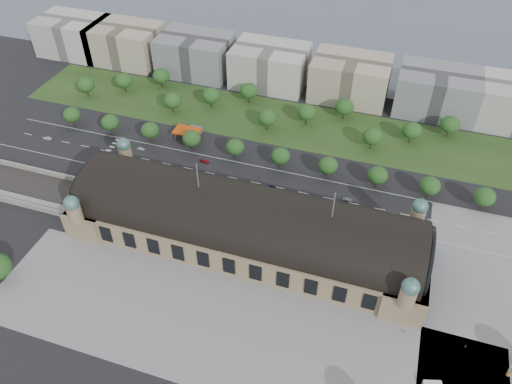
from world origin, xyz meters
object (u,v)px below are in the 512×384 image
(parked_car_3, at_px, (158,179))
(parked_car_0, at_px, (146,182))
(parked_car_2, at_px, (134,176))
(traffic_car_1, at_px, (141,149))
(parked_car_6, at_px, (211,191))
(parked_car_4, at_px, (148,183))
(pedestrian_0, at_px, (404,332))
(traffic_car_2, at_px, (138,164))
(parked_car_1, at_px, (131,179))
(bus_west, at_px, (215,187))
(pedestrian_2, at_px, (466,346))
(bus_east, at_px, (316,210))
(traffic_car_4, at_px, (272,187))
(parked_car_5, at_px, (200,194))
(petrol_station, at_px, (191,131))
(advertising_column, at_px, (509,373))
(traffic_car_3, at_px, (205,161))
(traffic_car_5, at_px, (347,200))
(bus_mid, at_px, (258,190))

(parked_car_3, bearing_deg, parked_car_0, -77.15)
(parked_car_0, xyz_separation_m, parked_car_2, (-7.50, 1.95, 0.06))
(traffic_car_1, distance_m, parked_car_6, 51.84)
(parked_car_0, bearing_deg, parked_car_4, 39.75)
(traffic_car_1, relative_size, pedestrian_0, 2.53)
(traffic_car_2, bearing_deg, parked_car_4, 46.95)
(parked_car_1, bearing_deg, bus_west, 77.74)
(parked_car_2, bearing_deg, parked_car_4, 44.07)
(parked_car_3, height_order, pedestrian_2, pedestrian_2)
(traffic_car_1, bearing_deg, parked_car_2, -158.21)
(parked_car_2, bearing_deg, pedestrian_0, 38.78)
(bus_west, bearing_deg, traffic_car_2, 79.65)
(pedestrian_0, bearing_deg, bus_east, 107.82)
(bus_east, bearing_deg, parked_car_1, 96.13)
(traffic_car_4, relative_size, parked_car_3, 0.92)
(parked_car_5, height_order, parked_car_6, parked_car_6)
(petrol_station, distance_m, parked_car_6, 48.92)
(parked_car_5, height_order, bus_west, bus_west)
(traffic_car_1, xyz_separation_m, parked_car_6, (47.95, -19.70, 0.12))
(bus_west, bearing_deg, parked_car_6, 145.21)
(parked_car_4, xyz_separation_m, bus_east, (82.27, 6.00, 0.75))
(pedestrian_2, bearing_deg, parked_car_3, 72.01)
(traffic_car_1, xyz_separation_m, parked_car_3, (20.05, -19.70, 0.11))
(traffic_car_4, distance_m, parked_car_2, 68.09)
(traffic_car_4, relative_size, pedestrian_0, 2.62)
(parked_car_2, relative_size, parked_car_6, 1.06)
(petrol_station, bearing_deg, parked_car_6, -55.53)
(parked_car_1, xyz_separation_m, pedestrian_2, (157.61, -45.00, 0.17))
(pedestrian_0, bearing_deg, parked_car_2, 137.70)
(parked_car_4, height_order, pedestrian_0, parked_car_4)
(bus_west, relative_size, advertising_column, 3.82)
(parked_car_3, bearing_deg, parked_car_6, 64.68)
(parked_car_0, bearing_deg, traffic_car_3, 100.62)
(parked_car_4, distance_m, advertising_column, 169.81)
(traffic_car_5, height_order, parked_car_6, traffic_car_5)
(parked_car_2, height_order, parked_car_4, parked_car_2)
(parked_car_0, bearing_deg, parked_car_1, -126.06)
(parked_car_0, distance_m, parked_car_2, 7.75)
(parked_car_4, bearing_deg, traffic_car_3, 106.64)
(parked_car_6, bearing_deg, pedestrian_2, 31.60)
(parked_car_1, bearing_deg, traffic_car_1, 176.09)
(traffic_car_1, bearing_deg, traffic_car_2, -155.46)
(parked_car_3, bearing_deg, traffic_car_5, 73.38)
(petrol_station, bearing_deg, parked_car_5, -61.90)
(traffic_car_5, distance_m, bus_mid, 42.21)
(parked_car_3, height_order, bus_east, bus_east)
(traffic_car_3, xyz_separation_m, parked_car_6, (11.65, -20.12, 0.08))
(traffic_car_5, height_order, bus_mid, bus_mid)
(petrol_station, xyz_separation_m, bus_east, (78.64, -38.28, -1.42))
(parked_car_2, bearing_deg, parked_car_3, 66.50)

